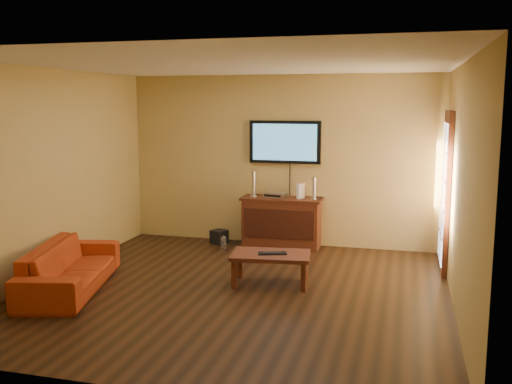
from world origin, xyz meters
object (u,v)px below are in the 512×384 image
(bottle, at_px, (224,243))
(speaker_left, at_px, (254,185))
(television, at_px, (285,142))
(keyboard, at_px, (272,253))
(coffee_table, at_px, (271,258))
(sofa, at_px, (70,259))
(subwoofer, at_px, (219,237))
(media_console, at_px, (282,222))
(speaker_right, at_px, (314,189))
(game_console, at_px, (301,191))
(av_receiver, at_px, (276,195))

(bottle, bearing_deg, speaker_left, 44.60)
(television, height_order, keyboard, television)
(coffee_table, xyz_separation_m, sofa, (-2.33, -0.81, 0.03))
(television, relative_size, subwoofer, 5.15)
(media_console, distance_m, keyboard, 1.93)
(television, distance_m, speaker_left, 0.84)
(speaker_right, bearing_deg, subwoofer, -179.27)
(sofa, bearing_deg, speaker_left, -45.45)
(speaker_left, xyz_separation_m, keyboard, (0.75, -1.87, -0.57))
(game_console, height_order, subwoofer, game_console)
(game_console, bearing_deg, bottle, -137.86)
(game_console, relative_size, bottle, 1.03)
(media_console, height_order, bottle, media_console)
(game_console, bearing_deg, av_receiver, -161.06)
(speaker_left, distance_m, av_receiver, 0.38)
(media_console, relative_size, av_receiver, 3.83)
(media_console, distance_m, television, 1.27)
(speaker_right, xyz_separation_m, bottle, (-1.34, -0.38, -0.84))
(game_console, relative_size, keyboard, 0.61)
(media_console, xyz_separation_m, av_receiver, (-0.10, 0.02, 0.43))
(coffee_table, distance_m, av_receiver, 2.00)
(sofa, height_order, speaker_left, speaker_left)
(speaker_left, relative_size, bottle, 1.77)
(speaker_left, bearing_deg, sofa, -121.09)
(coffee_table, bearing_deg, game_console, 89.23)
(coffee_table, height_order, bottle, coffee_table)
(subwoofer, bearing_deg, speaker_right, 24.67)
(television, xyz_separation_m, sofa, (-2.05, -2.89, -1.28))
(television, distance_m, sofa, 3.77)
(coffee_table, bearing_deg, keyboard, -39.67)
(av_receiver, distance_m, keyboard, 2.01)
(coffee_table, height_order, keyboard, keyboard)
(media_console, height_order, coffee_table, media_console)
(speaker_right, bearing_deg, coffee_table, -97.29)
(sofa, distance_m, bottle, 2.60)
(speaker_left, xyz_separation_m, bottle, (-0.38, -0.37, -0.87))
(speaker_right, bearing_deg, sofa, -133.89)
(game_console, distance_m, subwoofer, 1.55)
(sofa, height_order, game_console, game_console)
(television, height_order, speaker_left, television)
(av_receiver, relative_size, bottle, 1.47)
(television, height_order, av_receiver, television)
(media_console, bearing_deg, sofa, -127.35)
(game_console, bearing_deg, coffee_table, -68.10)
(coffee_table, bearing_deg, speaker_left, 111.37)
(television, relative_size, bottle, 5.06)
(speaker_right, xyz_separation_m, av_receiver, (-0.62, 0.04, -0.12))
(coffee_table, distance_m, sofa, 2.46)
(subwoofer, relative_size, keyboard, 0.59)
(av_receiver, xyz_separation_m, subwoofer, (-0.92, -0.06, -0.72))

